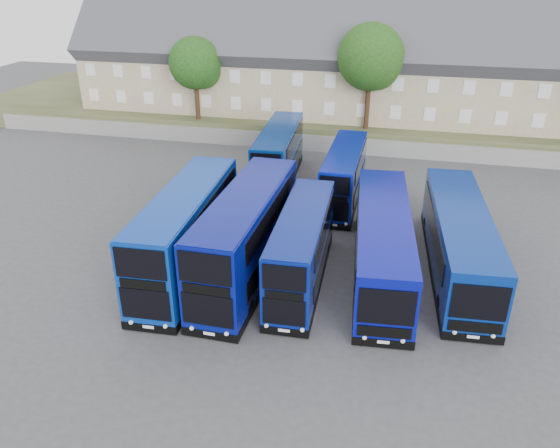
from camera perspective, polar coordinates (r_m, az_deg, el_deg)
The scene contains 13 objects.
ground at distance 28.95m, azimuth -0.06°, elevation -7.47°, with size 120.00×120.00×0.00m, color #424246.
retaining_wall at distance 50.17m, azimuth 6.38°, elevation 8.23°, with size 70.00×0.40×1.50m, color slate.
earth_bank at distance 59.65m, azimuth 7.70°, elevation 11.29°, with size 80.00×20.00×2.00m, color #404929.
terrace_row at distance 54.96m, azimuth 4.34°, elevation 16.16°, with size 48.00×10.40×11.20m.
dd_front_left at distance 30.41m, azimuth -9.73°, elevation -1.04°, with size 3.36×12.02×4.73m.
dd_front_mid at distance 29.57m, azimuth -3.51°, elevation -1.41°, with size 2.92×12.14×4.81m.
dd_front_right at distance 29.14m, azimuth 2.26°, elevation -2.70°, with size 2.73×10.21×4.02m.
dd_rear_left at distance 42.72m, azimuth -0.15°, elevation 7.07°, with size 3.18×10.81×4.24m.
dd_rear_right at distance 39.37m, azimuth 6.68°, elevation 4.93°, with size 2.26×9.81×3.89m.
coach_east_a at distance 30.47m, azimuth 10.62°, elevation -2.15°, with size 4.04×13.68×3.69m.
coach_east_b at distance 31.81m, azimuth 18.16°, elevation -1.84°, with size 3.77×13.56×3.66m.
tree_west at distance 53.08m, azimuth -8.69°, elevation 16.09°, with size 4.80×4.80×7.65m.
tree_mid at distance 49.82m, azimuth 9.62°, elevation 16.58°, with size 5.76×5.76×9.18m.
Camera 1 is at (5.61, -23.46, 15.99)m, focal length 35.00 mm.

